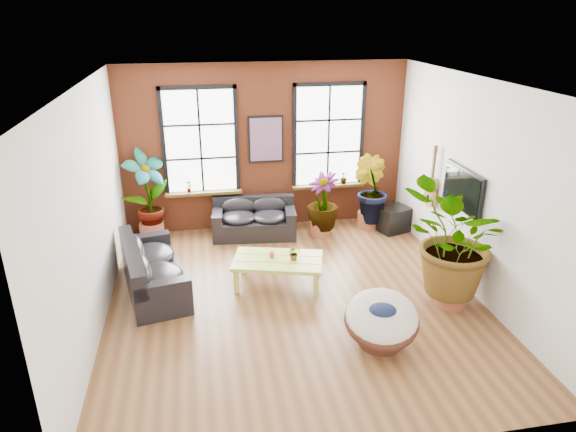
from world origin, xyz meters
name	(u,v)px	position (x,y,z in m)	size (l,w,h in m)	color
room	(293,197)	(0.00, 0.15, 1.75)	(6.04, 6.54, 3.54)	brown
sofa_back	(254,219)	(-0.34, 2.74, 0.36)	(1.79, 1.00, 0.79)	black
sofa_left	(151,270)	(-2.33, 0.73, 0.38)	(1.29, 2.24, 0.83)	black
coffee_table	(278,262)	(-0.19, 0.55, 0.43)	(1.69, 1.24, 0.58)	#B4D04B
papasan_chair	(382,320)	(0.97, -1.42, 0.41)	(1.33, 1.33, 0.79)	#4F271C
poster	(266,139)	(0.00, 3.18, 1.95)	(0.74, 0.06, 0.98)	black
tv_wall_unit	(453,189)	(2.93, 0.60, 1.54)	(0.13, 1.86, 1.20)	black
media_box	(393,219)	(2.64, 2.42, 0.26)	(0.77, 0.70, 0.53)	black
pot_back_left	(152,231)	(-2.46, 2.88, 0.18)	(0.66, 0.66, 0.37)	#9F5134
pot_back_right	(368,219)	(2.18, 2.71, 0.17)	(0.54, 0.54, 0.35)	#9F5134
pot_right_wall	(451,294)	(2.47, -0.60, 0.18)	(0.52, 0.52, 0.36)	#9F5134
pot_mid	(320,227)	(1.05, 2.51, 0.17)	(0.53, 0.53, 0.34)	#9F5134
floor_plant_back_left	(148,192)	(-2.46, 2.89, 1.03)	(0.93, 0.63, 1.77)	#3B5115
floor_plant_back_right	(370,189)	(2.17, 2.71, 0.87)	(0.79, 0.64, 1.44)	#3B5115
floor_plant_right_wall	(456,243)	(2.44, -0.59, 1.10)	(1.69, 1.47, 1.88)	#3B5115
floor_plant_mid	(323,201)	(1.08, 2.51, 0.75)	(0.68, 0.68, 1.21)	#3B5115
table_plant	(294,253)	(0.08, 0.49, 0.61)	(0.22, 0.19, 0.24)	#3B5115
sill_plant_left	(189,186)	(-1.65, 3.13, 1.04)	(0.14, 0.10, 0.27)	#3B5115
sill_plant_right	(344,177)	(1.70, 3.13, 1.04)	(0.15, 0.15, 0.27)	#3B5115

